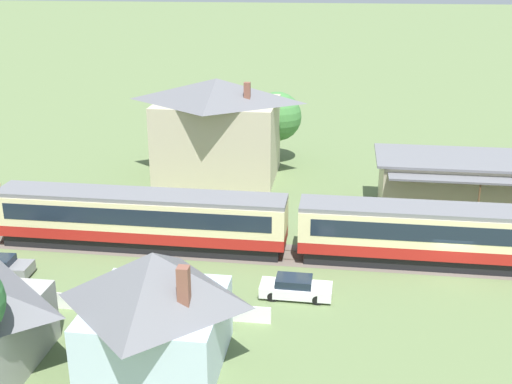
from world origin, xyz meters
TOP-DOWN VIEW (x-y plane):
  - ground_plane at (0.00, 0.00)m, footprint 600.00×600.00m
  - passenger_train at (-10.31, 1.05)m, footprint 86.36×3.15m
  - railway_track at (-12.45, 1.05)m, footprint 128.06×3.60m
  - station_building at (2.83, 11.21)m, footprint 15.04×8.10m
  - station_house_grey_roof at (-19.17, 17.99)m, footprint 11.96×8.97m
  - cottage_grey_roof_2 at (-16.31, -12.70)m, footprint 7.16×7.10m
  - parked_car_white at (-9.88, -4.85)m, footprint 4.42×1.79m
  - yard_tree_1 at (-14.12, 23.58)m, footprint 4.96×4.96m

SIDE VIEW (x-z plane):
  - ground_plane at x=0.00m, z-range 0.00..0.00m
  - railway_track at x=-12.45m, z-range -0.01..0.03m
  - parked_car_white at x=-9.88m, z-range -0.04..1.28m
  - passenger_train at x=-10.31m, z-range 0.23..4.34m
  - station_building at x=2.83m, z-range 0.03..4.74m
  - cottage_grey_roof_2 at x=-16.31m, z-range 0.12..6.35m
  - yard_tree_1 at x=-14.12m, z-range 1.10..8.30m
  - station_house_grey_roof at x=-19.17m, z-range 0.13..9.53m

